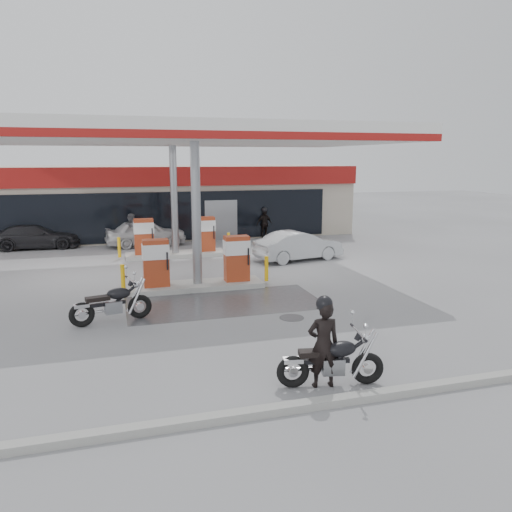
{
  "coord_description": "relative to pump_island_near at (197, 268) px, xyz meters",
  "views": [
    {
      "loc": [
        -2.75,
        -14.69,
        4.44
      ],
      "look_at": [
        1.86,
        1.15,
        1.2
      ],
      "focal_mm": 35.0,
      "sensor_mm": 36.0,
      "label": 1
    }
  ],
  "objects": [
    {
      "name": "biker_main",
      "position": [
        1.09,
        -8.22,
        0.16
      ],
      "size": [
        0.67,
        0.48,
        1.75
      ],
      "primitive_type": "imported",
      "rotation": [
        0.0,
        0.0,
        3.04
      ],
      "color": "black",
      "rests_on": "ground"
    },
    {
      "name": "pump_island_near",
      "position": [
        0.0,
        0.0,
        0.0
      ],
      "size": [
        5.14,
        1.3,
        1.78
      ],
      "color": "#9E9E99",
      "rests_on": "ground"
    },
    {
      "name": "store_building",
      "position": [
        0.01,
        13.94,
        1.3
      ],
      "size": [
        22.0,
        8.22,
        4.0
      ],
      "color": "#C0B2A1",
      "rests_on": "ground"
    },
    {
      "name": "parked_car_left",
      "position": [
        -6.44,
        10.0,
        -0.1
      ],
      "size": [
        4.22,
        1.78,
        1.22
      ],
      "primitive_type": "imported",
      "rotation": [
        0.0,
        0.0,
        1.55
      ],
      "color": "black",
      "rests_on": "ground"
    },
    {
      "name": "attendant",
      "position": [
        -1.81,
        8.8,
        0.16
      ],
      "size": [
        0.82,
        0.96,
        1.74
      ],
      "primitive_type": "imported",
      "rotation": [
        0.0,
        0.0,
        1.77
      ],
      "color": "#59595E",
      "rests_on": "ground"
    },
    {
      "name": "parked_motorcycle",
      "position": [
        -2.85,
        -2.98,
        -0.2
      ],
      "size": [
        2.23,
        0.87,
        1.16
      ],
      "rotation": [
        0.0,
        0.0,
        0.22
      ],
      "color": "black",
      "rests_on": "ground"
    },
    {
      "name": "pump_island_far",
      "position": [
        0.0,
        6.0,
        0.0
      ],
      "size": [
        5.14,
        1.3,
        1.78
      ],
      "color": "#9E9E99",
      "rests_on": "ground"
    },
    {
      "name": "canopy",
      "position": [
        0.0,
        3.0,
        4.56
      ],
      "size": [
        16.0,
        10.02,
        5.51
      ],
      "color": "silver",
      "rests_on": "ground"
    },
    {
      "name": "ground",
      "position": [
        0.0,
        -2.0,
        -0.71
      ],
      "size": [
        90.0,
        90.0,
        0.0
      ],
      "primitive_type": "plane",
      "color": "gray",
      "rests_on": "ground"
    },
    {
      "name": "wet_patch",
      "position": [
        0.5,
        -2.0,
        -0.71
      ],
      "size": [
        6.0,
        3.0,
        0.0
      ],
      "primitive_type": "cube",
      "color": "#4C4C4F",
      "rests_on": "ground"
    },
    {
      "name": "sedan_white",
      "position": [
        -1.1,
        9.2,
        -0.02
      ],
      "size": [
        4.19,
        2.02,
        1.38
      ],
      "primitive_type": "imported",
      "rotation": [
        0.0,
        0.0,
        1.67
      ],
      "color": "silver",
      "rests_on": "ground"
    },
    {
      "name": "hatchback_silver",
      "position": [
        5.13,
        3.6,
        -0.06
      ],
      "size": [
        4.13,
        2.13,
        1.3
      ],
      "primitive_type": "imported",
      "rotation": [
        0.0,
        0.0,
        1.77
      ],
      "color": "#AEB2B7",
      "rests_on": "ground"
    },
    {
      "name": "kerb",
      "position": [
        0.0,
        -9.0,
        -0.64
      ],
      "size": [
        28.0,
        0.25,
        0.15
      ],
      "primitive_type": "cube",
      "color": "gray",
      "rests_on": "ground"
    },
    {
      "name": "biker_walking",
      "position": [
        5.45,
        9.8,
        0.12
      ],
      "size": [
        1.05,
        0.67,
        1.67
      ],
      "primitive_type": "imported",
      "rotation": [
        0.0,
        0.0,
        0.29
      ],
      "color": "black",
      "rests_on": "ground"
    },
    {
      "name": "main_motorcycle",
      "position": [
        1.28,
        -8.25,
        -0.22
      ],
      "size": [
        2.16,
        0.87,
        1.11
      ],
      "rotation": [
        0.0,
        0.0,
        -0.18
      ],
      "color": "black",
      "rests_on": "ground"
    },
    {
      "name": "drain_cover",
      "position": [
        2.0,
        -4.0,
        -0.71
      ],
      "size": [
        0.7,
        0.7,
        0.01
      ],
      "primitive_type": "cylinder",
      "color": "#38383A",
      "rests_on": "ground"
    }
  ]
}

